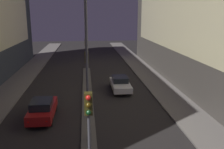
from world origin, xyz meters
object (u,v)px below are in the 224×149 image
traffic_light_mid (87,67)px  car_left_lane (42,109)px  street_lamp (86,23)px  traffic_light_near (89,123)px  traffic_light_far (86,49)px  car_right_lane (120,84)px

traffic_light_mid → car_left_lane: 4.68m
traffic_light_mid → street_lamp: street_lamp is taller
traffic_light_near → traffic_light_mid: size_ratio=1.00×
traffic_light_far → car_left_lane: bearing=-105.6°
traffic_light_far → street_lamp: street_lamp is taller
traffic_light_far → street_lamp: bearing=-90.0°
traffic_light_far → car_right_lane: traffic_light_far is taller
traffic_light_near → traffic_light_mid: (0.00, 10.43, 0.00)m
traffic_light_far → car_right_lane: bearing=-58.9°
traffic_light_mid → traffic_light_near: bearing=-90.0°
car_left_lane → traffic_light_mid: bearing=26.9°
street_lamp → car_right_lane: 12.58m
street_lamp → traffic_light_mid: bearing=90.0°
street_lamp → car_right_lane: (3.38, 10.22, -6.50)m
car_right_lane → traffic_light_far: bearing=121.1°
traffic_light_mid → traffic_light_far: 10.35m
traffic_light_mid → car_left_lane: bearing=-153.1°
traffic_light_mid → traffic_light_far: (0.00, 10.35, 0.00)m
street_lamp → car_right_lane: street_lamp is taller
car_left_lane → car_right_lane: bearing=43.7°
traffic_light_near → traffic_light_far: size_ratio=1.00×
traffic_light_far → car_left_lane: size_ratio=1.08×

